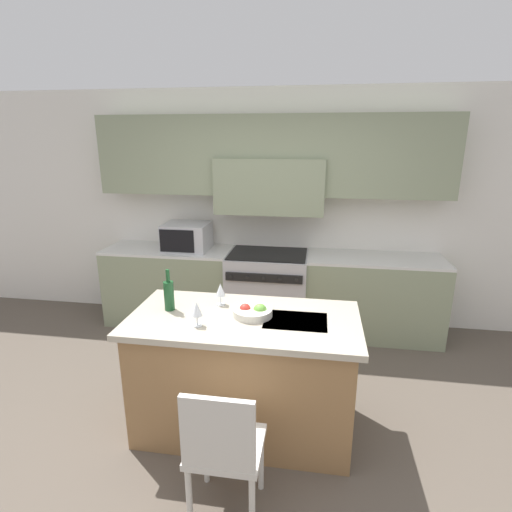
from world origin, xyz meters
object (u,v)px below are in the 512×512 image
at_px(wine_glass_far, 220,290).
at_px(fruit_bowl, 253,311).
at_px(microwave, 187,237).
at_px(range_stove, 268,291).
at_px(wine_bottle, 169,295).
at_px(wine_glass_near, 197,310).
at_px(island_chair, 223,447).

bearing_deg(wine_glass_far, fruit_bowl, -29.10).
bearing_deg(microwave, range_stove, -1.13).
distance_m(wine_bottle, fruit_bowl, 0.64).
xyz_separation_m(wine_glass_far, fruit_bowl, (0.28, -0.15, -0.09)).
height_order(wine_glass_near, fruit_bowl, wine_glass_near).
xyz_separation_m(range_stove, wine_bottle, (-0.53, -1.66, 0.59)).
bearing_deg(wine_glass_near, fruit_bowl, 32.36).
relative_size(wine_bottle, wine_glass_far, 1.82).
relative_size(island_chair, wine_bottle, 2.85).
bearing_deg(range_stove, island_chair, -88.28).
bearing_deg(wine_glass_near, microwave, 110.22).
relative_size(wine_bottle, wine_glass_near, 1.82).
bearing_deg(wine_glass_far, wine_glass_near, -100.82).
xyz_separation_m(range_stove, wine_glass_far, (-0.17, -1.51, 0.58)).
bearing_deg(island_chair, wine_glass_far, 103.94).
height_order(microwave, wine_glass_far, microwave).
relative_size(microwave, island_chair, 0.56).
distance_m(microwave, wine_bottle, 1.73).
xyz_separation_m(wine_glass_near, fruit_bowl, (0.35, 0.22, -0.09)).
bearing_deg(fruit_bowl, microwave, 122.00).
bearing_deg(wine_glass_far, microwave, 116.85).
bearing_deg(microwave, wine_glass_near, -69.78).
height_order(wine_glass_near, wine_glass_far, same).
relative_size(island_chair, fruit_bowl, 3.12).
xyz_separation_m(wine_bottle, wine_glass_far, (0.35, 0.15, -0.00)).
bearing_deg(fruit_bowl, island_chair, -92.13).
height_order(range_stove, microwave, microwave).
distance_m(island_chair, wine_glass_far, 1.15).
distance_m(microwave, wine_glass_near, 2.03).
bearing_deg(range_stove, fruit_bowl, -86.34).
bearing_deg(wine_glass_near, island_chair, -62.70).
xyz_separation_m(microwave, island_chair, (1.02, -2.52, -0.56)).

